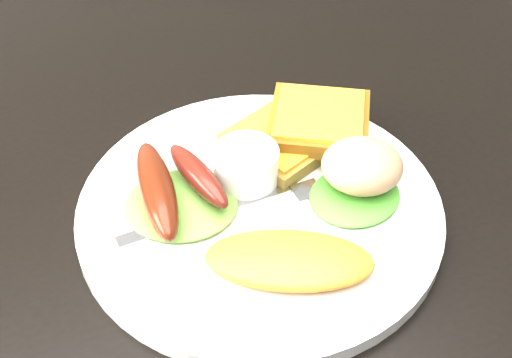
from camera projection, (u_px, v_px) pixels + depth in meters
The scene contains 12 objects.
dining_table at pixel (220, 140), 0.68m from camera, with size 1.20×0.80×0.04m, color black.
plate at pixel (260, 210), 0.58m from camera, with size 0.29×0.29×0.01m, color white.
lettuce_left at pixel (181, 205), 0.57m from camera, with size 0.09×0.08×0.01m, color #578B34.
lettuce_right at pixel (355, 196), 0.57m from camera, with size 0.08×0.07×0.01m, color #418C31.
omelette at pixel (289, 260), 0.52m from camera, with size 0.12×0.06×0.02m, color orange.
sausage_a at pixel (157, 189), 0.56m from camera, with size 0.03×0.11×0.03m, color #5A1E12.
sausage_b at pixel (198, 175), 0.57m from camera, with size 0.02×0.09×0.02m, color maroon.
ramekin at pixel (246, 166), 0.58m from camera, with size 0.05×0.05×0.03m, color white.
toast_a at pixel (283, 141), 0.62m from camera, with size 0.08×0.08×0.01m, color olive.
toast_b at pixel (319, 122), 0.62m from camera, with size 0.09×0.09×0.01m, color #8F5218.
potato_salad at pixel (362, 166), 0.57m from camera, with size 0.07×0.06×0.04m, color beige.
fork at pixel (206, 214), 0.56m from camera, with size 0.15×0.01×0.00m, color #ADAFB7.
Camera 1 is at (-0.13, -0.51, 1.17)m, focal length 50.00 mm.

